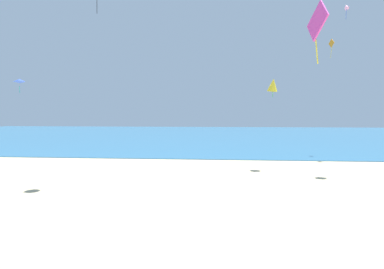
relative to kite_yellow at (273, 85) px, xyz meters
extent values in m
plane|color=#C6B58C|center=(-5.07, -8.48, -6.06)|extent=(120.00, 120.00, 0.00)
cube|color=teal|center=(-5.07, 33.39, -6.03)|extent=(120.00, 60.00, 0.05)
cone|color=yellow|center=(0.00, 0.00, 0.00)|extent=(1.04, 1.13, 1.03)
cylinder|color=green|center=(0.00, 0.00, -0.63)|extent=(0.05, 0.05, 0.50)
cube|color=orange|center=(7.05, 9.03, 4.78)|extent=(0.32, 0.81, 0.85)
cylinder|color=yellow|center=(7.05, 9.03, 3.90)|extent=(0.15, 0.08, 1.14)
cylinder|color=black|center=(-11.04, -5.22, 4.29)|extent=(0.05, 0.04, 1.02)
pyramid|color=blue|center=(-17.12, -3.49, 0.13)|extent=(0.66, 0.58, 0.29)
cylinder|color=#1EADAD|center=(-17.11, -3.51, -0.47)|extent=(0.06, 0.09, 0.46)
cone|color=pink|center=(7.57, 6.93, 7.60)|extent=(0.44, 0.64, 0.65)
cylinder|color=blue|center=(7.57, 6.93, 6.93)|extent=(0.03, 0.09, 0.91)
cube|color=#DB3DA8|center=(-1.43, -15.29, 0.33)|extent=(0.25, 1.04, 1.04)
cylinder|color=yellow|center=(-1.43, -15.29, -0.40)|extent=(0.13, 0.07, 0.70)
camera|label=1|loc=(-3.88, -23.71, -1.97)|focal=29.76mm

